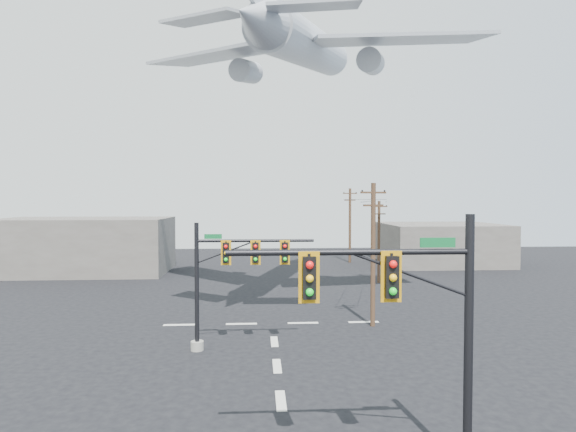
{
  "coord_description": "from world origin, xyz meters",
  "views": [
    {
      "loc": [
        -0.86,
        -18.98,
        8.08
      ],
      "look_at": [
        0.59,
        5.0,
        7.24
      ],
      "focal_mm": 30.0,
      "sensor_mm": 36.0,
      "label": 1
    }
  ],
  "objects": [
    {
      "name": "lane_markings",
      "position": [
        0.0,
        5.33,
        0.01
      ],
      "size": [
        14.0,
        21.2,
        0.01
      ],
      "color": "beige",
      "rests_on": "ground"
    },
    {
      "name": "ground",
      "position": [
        0.0,
        0.0,
        0.0
      ],
      "size": [
        120.0,
        120.0,
        0.0
      ],
      "primitive_type": "plane",
      "color": "black",
      "rests_on": "ground"
    },
    {
      "name": "power_lines",
      "position": [
        9.58,
        26.2,
        7.97
      ],
      "size": [
        6.08,
        30.68,
        0.19
      ],
      "color": "black"
    },
    {
      "name": "airliner",
      "position": [
        2.88,
        18.55,
        19.89
      ],
      "size": [
        26.13,
        28.29,
        8.03
      ],
      "rotation": [
        0.0,
        -0.18,
        1.23
      ],
      "color": "#A8AEB4"
    },
    {
      "name": "signal_mast_near",
      "position": [
        3.73,
        -5.43,
        4.11
      ],
      "size": [
        7.46,
        0.84,
        7.65
      ],
      "color": "gray",
      "rests_on": "ground"
    },
    {
      "name": "building_left",
      "position": [
        -20.0,
        35.0,
        3.0
      ],
      "size": [
        18.0,
        10.0,
        6.0
      ],
      "primitive_type": "cube",
      "color": "#625C56",
      "rests_on": "ground"
    },
    {
      "name": "utility_pole_c",
      "position": [
        10.74,
        41.68,
        4.96
      ],
      "size": [
        1.9,
        0.64,
        9.47
      ],
      "rotation": [
        0.0,
        0.0,
        0.27
      ],
      "color": "#4C3020",
      "rests_on": "ground"
    },
    {
      "name": "building_right",
      "position": [
        22.0,
        40.0,
        2.5
      ],
      "size": [
        14.0,
        12.0,
        5.0
      ],
      "primitive_type": "cube",
      "color": "#625C56",
      "rests_on": "ground"
    },
    {
      "name": "utility_pole_b",
      "position": [
        10.69,
        26.6,
        4.14
      ],
      "size": [
        1.6,
        0.27,
        7.92
      ],
      "rotation": [
        0.0,
        0.0,
        -0.02
      ],
      "color": "#4C3020",
      "rests_on": "ground"
    },
    {
      "name": "utility_pole_a",
      "position": [
        6.37,
        11.01,
        4.77
      ],
      "size": [
        1.77,
        0.67,
        9.11
      ],
      "rotation": [
        0.0,
        0.0,
        0.31
      ],
      "color": "#4C3020",
      "rests_on": "ground"
    },
    {
      "name": "signal_mast_far",
      "position": [
        -2.6,
        6.64,
        3.87
      ],
      "size": [
        6.6,
        0.75,
        6.84
      ],
      "color": "gray",
      "rests_on": "ground"
    }
  ]
}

